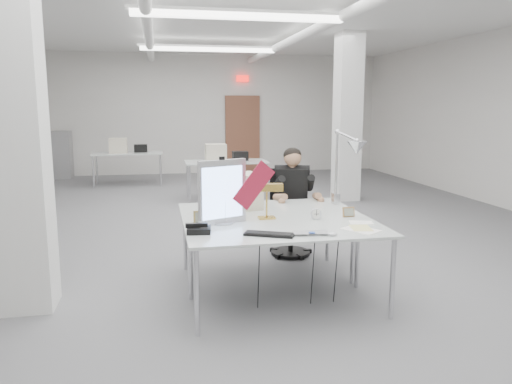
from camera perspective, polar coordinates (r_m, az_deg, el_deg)
room_shell at (r=6.91m, az=-1.65°, el=8.69°), size 10.04×14.04×3.24m
desk_main at (r=4.46m, az=3.58°, el=-4.34°), size 1.80×0.90×0.02m
desk_second at (r=5.31m, az=1.11°, el=-2.01°), size 1.80×0.90×0.02m
bg_desk_a at (r=9.83m, az=-3.45°, el=3.47°), size 1.60×0.80×0.02m
bg_desk_b at (r=11.95m, az=-14.47°, el=4.31°), size 1.60×0.80×0.02m
filing_cabinet at (r=13.60m, az=-21.29°, el=3.99°), size 0.45×0.55×1.20m
office_chair at (r=6.14m, az=4.01°, el=-2.26°), size 0.67×0.67×1.10m
seated_person at (r=6.02m, az=4.18°, el=0.90°), size 0.69×0.78×0.99m
monitor at (r=4.58m, az=-3.88°, el=-0.00°), size 0.46×0.22×0.59m
pennant at (r=4.58m, az=-0.23°, el=0.78°), size 0.42×0.10×0.46m
keyboard at (r=4.21m, az=1.52°, el=-4.85°), size 0.44×0.30×0.02m
laptop at (r=4.22m, az=6.41°, el=-4.86°), size 0.32×0.23×0.02m
mouse at (r=4.25m, az=8.77°, el=-4.78°), size 0.09×0.07×0.03m
bankers_lamp at (r=4.80m, az=1.23°, el=-1.08°), size 0.31×0.16×0.34m
desk_phone at (r=4.32m, az=-6.54°, el=-4.33°), size 0.22×0.20×0.05m
picture_frame_left at (r=4.64m, az=-6.21°, el=-2.88°), size 0.16×0.04×0.12m
picture_frame_right at (r=4.98m, az=10.53°, el=-2.25°), size 0.13×0.04×0.10m
desk_clock at (r=4.83m, az=6.87°, el=-2.53°), size 0.11×0.04×0.11m
paper_stack_a at (r=4.49m, az=11.88°, el=-4.24°), size 0.34×0.37×0.01m
paper_stack_b at (r=4.54m, az=11.90°, el=-4.07°), size 0.21×0.27×0.01m
paper_stack_c at (r=4.75m, az=11.92°, el=-3.45°), size 0.25×0.20×0.01m
beige_monitor at (r=5.27m, az=-1.86°, el=0.09°), size 0.46×0.45×0.37m
architect_lamp at (r=5.33m, az=10.12°, el=2.85°), size 0.42×0.73×0.89m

